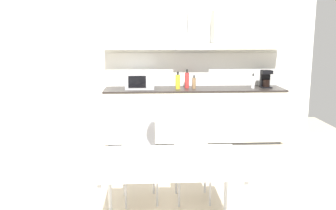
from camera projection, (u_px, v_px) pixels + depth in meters
name	position (u px, v px, depth m)	size (l,w,h in m)	color
ground_plane	(137.00, 206.00, 4.12)	(7.69, 8.22, 0.02)	beige
wall_back	(140.00, 64.00, 6.59)	(6.15, 0.10, 2.62)	white
kitchen_counter	(194.00, 115.00, 6.45)	(3.04, 0.65, 0.93)	#333333
backsplash_tile	(192.00, 69.00, 6.60)	(3.02, 0.02, 0.58)	silver
upper_wall_cabinets	(194.00, 31.00, 6.32)	(3.02, 0.40, 0.64)	silver
microwave	(140.00, 80.00, 6.29)	(0.48, 0.35, 0.28)	#ADADB2
coffee_maker	(266.00, 79.00, 6.42)	(0.18, 0.19, 0.30)	black
bottle_yellow	(178.00, 82.00, 6.27)	(0.08, 0.08, 0.29)	yellow
bottle_white	(253.00, 82.00, 6.34)	(0.06, 0.06, 0.25)	white
bottle_red	(187.00, 80.00, 6.37)	(0.07, 0.07, 0.32)	red
bottle_brown	(194.00, 83.00, 6.30)	(0.06, 0.06, 0.23)	brown
dining_table	(171.00, 165.00, 3.39)	(1.31, 0.89, 0.74)	white
chair_far_right	(192.00, 153.00, 4.24)	(0.41, 0.41, 0.87)	#B2B2B7
chair_far_left	(139.00, 153.00, 4.21)	(0.44, 0.44, 0.87)	#B2B2B7
pendant_lamp	(171.00, 31.00, 3.16)	(0.32, 0.32, 0.22)	silver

